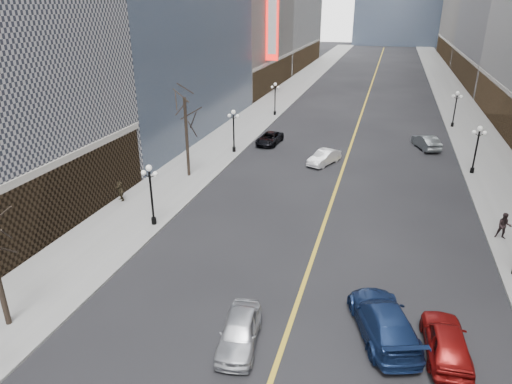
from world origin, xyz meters
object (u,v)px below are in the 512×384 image
Objects in this scene: streetlamp_west_1 at (151,189)px; car_sb_mid at (446,341)px; streetlamp_east_2 at (477,145)px; car_sb_far at (426,142)px; car_nb_near at (239,331)px; streetlamp_east_3 at (456,105)px; car_nb_far at (270,138)px; streetlamp_west_3 at (275,95)px; car_nb_mid at (324,157)px; streetlamp_west_2 at (234,127)px; car_sb_near at (384,320)px.

streetlamp_west_1 reaches higher than car_sb_mid.
car_sb_mid is at bearing -99.89° from streetlamp_east_2.
car_sb_mid is 33.44m from car_sb_far.
car_nb_near is (9.80, -10.04, -2.16)m from streetlamp_west_1.
car_nb_far is at bearing -146.67° from streetlamp_east_3.
streetlamp_west_3 is (-23.60, 18.00, 0.00)m from streetlamp_east_2.
car_nb_mid is 13.02m from car_sb_far.
car_sb_far is at bearing 20.35° from streetlamp_west_2.
car_sb_far is at bearing -109.52° from streetlamp_east_3.
car_sb_near is at bearing -99.58° from streetlamp_east_3.
car_sb_near is (6.46, 2.56, 0.11)m from car_nb_near.
streetlamp_west_2 is (0.00, 18.00, 0.00)m from streetlamp_west_1.
streetlamp_west_3 is 0.97× the size of car_sb_far.
streetlamp_east_3 is 0.95× the size of car_nb_far.
streetlamp_west_1 is 1.06× the size of car_nb_mid.
car_nb_near is at bearing -116.20° from streetlamp_east_2.
streetlamp_east_3 is 0.98× the size of car_sb_mid.
streetlamp_west_2 is 5.62m from car_nb_far.
car_sb_far is (10.03, 8.31, 0.06)m from car_nb_mid.
streetlamp_east_3 is 23.60m from streetlamp_west_3.
streetlamp_west_2 is 10.09m from car_nb_mid.
streetlamp_west_1 is 19.79m from car_nb_mid.
streetlamp_east_2 is 1.04× the size of car_nb_near.
streetlamp_east_2 is at bearing -90.00° from streetlamp_east_3.
car_nb_far is (2.80, 22.32, -2.24)m from streetlamp_west_1.
streetlamp_east_3 is 29.68m from streetlamp_west_2.
car_sb_mid is 0.99× the size of car_sb_far.
car_sb_mid is (19.06, -26.08, -2.12)m from streetlamp_west_2.
streetlamp_west_2 is 21.26m from car_sb_far.
streetlamp_east_2 is at bearing -7.58° from car_nb_far.
streetlamp_east_2 is 23.60m from streetlamp_west_2.
car_sb_near is at bearing -106.06° from streetlamp_east_2.
streetlamp_east_2 and streetlamp_west_3 have the same top height.
streetlamp_west_1 is 0.95× the size of car_nb_far.
streetlamp_west_2 reaches higher than car_sb_far.
car_nb_mid is at bearing -176.06° from streetlamp_east_2.
streetlamp_west_3 is at bearing 105.73° from car_nb_far.
car_nb_near is 0.74× the size of car_sb_near.
car_nb_far is (2.80, 4.32, -2.24)m from streetlamp_west_2.
streetlamp_east_3 and streetlamp_west_2 have the same top height.
streetlamp_east_3 is 1.04× the size of car_nb_near.
streetlamp_west_3 reaches higher than car_nb_far.
car_nb_mid is at bearing -32.82° from car_nb_far.
car_sb_near is (16.26, -7.48, -2.05)m from streetlamp_west_1.
streetlamp_west_2 reaches higher than car_nb_near.
car_sb_mid is (16.26, -30.40, 0.12)m from car_nb_far.
car_nb_mid is 0.73× the size of car_sb_near.
car_sb_mid is (9.26, -25.12, 0.08)m from car_nb_mid.
streetlamp_east_2 is at bearing -125.61° from car_sb_near.
car_nb_mid is at bearing -73.95° from car_sb_mid.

